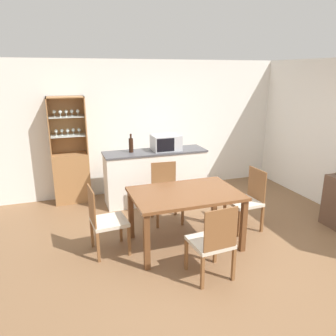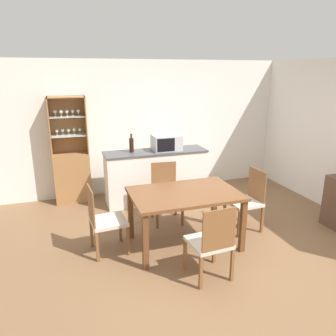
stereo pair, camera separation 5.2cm
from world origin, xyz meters
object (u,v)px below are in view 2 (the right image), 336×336
dining_chair_head_near (211,242)px  dining_chair_head_far (166,193)px  dining_table (185,199)px  microwave (166,143)px  wine_bottle (131,145)px  dining_chair_side_right_far (247,200)px  display_cabinet (72,170)px  dining_chair_side_left_far (105,220)px

dining_chair_head_near → dining_chair_head_far: same height
dining_table → dining_chair_head_far: size_ratio=1.55×
microwave → dining_chair_head_far: bearing=-108.6°
wine_bottle → dining_chair_side_right_far: bearing=-48.1°
dining_table → microwave: bearing=80.1°
display_cabinet → wine_bottle: 1.22m
dining_chair_side_left_far → dining_chair_side_right_far: size_ratio=1.00×
dining_table → dining_chair_head_near: 0.85m
dining_chair_side_left_far → wine_bottle: wine_bottle is taller
dining_chair_side_left_far → wine_bottle: bearing=151.0°
display_cabinet → wine_bottle: bearing=-23.1°
display_cabinet → dining_chair_side_right_far: size_ratio=2.06×
wine_bottle → dining_chair_head_far: bearing=-68.7°
display_cabinet → dining_chair_head_far: 1.93m
dining_chair_side_right_far → wine_bottle: size_ratio=2.82×
dining_chair_side_left_far → dining_table: bearing=78.0°
dining_chair_side_left_far → dining_chair_head_far: (1.07, 0.69, 0.00)m
dining_table → dining_chair_head_far: bearing=89.7°
display_cabinet → microwave: (1.67, -0.47, 0.49)m
display_cabinet → dining_chair_side_left_far: display_cabinet is taller
display_cabinet → dining_chair_head_far: display_cabinet is taller
dining_chair_side_right_far → microwave: microwave is taller
dining_chair_side_left_far → dining_chair_side_right_far: bearing=85.7°
dining_table → dining_chair_side_left_far: dining_chair_side_left_far is taller
dining_table → display_cabinet: bearing=122.5°
dining_chair_side_right_far → display_cabinet: bearing=47.2°
dining_chair_side_left_far → microwave: (1.36, 1.55, 0.63)m
dining_table → dining_chair_side_left_far: 1.10m
dining_table → microwave: microwave is taller
dining_chair_side_left_far → dining_chair_head_near: 1.44m
dining_table → microwave: size_ratio=2.88×
dining_chair_head_near → wine_bottle: bearing=93.7°
microwave → dining_table: bearing=-99.9°
dining_chair_side_left_far → dining_chair_side_right_far: (2.14, 0.01, 0.00)m
display_cabinet → wine_bottle: display_cabinet is taller
microwave → wine_bottle: 0.64m
dining_chair_side_left_far → dining_chair_head_far: bearing=118.2°
dining_table → dining_chair_side_left_far: (-1.07, 0.14, -0.21)m
dining_chair_side_left_far → dining_chair_head_near: bearing=43.5°
dining_chair_side_right_far → dining_table: bearing=94.6°
display_cabinet → dining_chair_head_near: size_ratio=2.06×
dining_chair_head_far → wine_bottle: wine_bottle is taller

